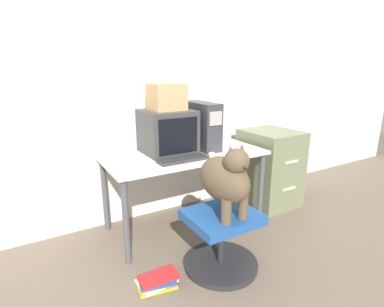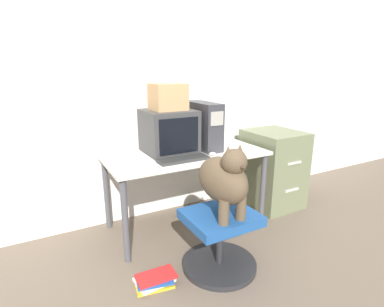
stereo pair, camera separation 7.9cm
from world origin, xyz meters
TOP-DOWN VIEW (x-y plane):
  - ground_plane at (0.00, 0.00)m, footprint 12.00×12.00m
  - wall_back at (0.00, 0.76)m, footprint 8.00×0.05m
  - desk at (0.00, 0.35)m, footprint 1.44×0.69m
  - crt_monitor at (-0.12, 0.46)m, footprint 0.44×0.43m
  - pc_tower at (0.23, 0.43)m, footprint 0.17×0.47m
  - keyboard at (-0.13, 0.15)m, footprint 0.43×0.14m
  - computer_mouse at (0.17, 0.16)m, footprint 0.06×0.05m
  - office_chair at (-0.08, -0.35)m, footprint 0.56×0.56m
  - dog at (-0.08, -0.38)m, footprint 0.26×0.48m
  - filing_cabinet at (1.03, 0.31)m, footprint 0.52×0.59m
  - cardboard_box at (-0.12, 0.46)m, footprint 0.29×0.26m
  - book_stack_floor at (-0.59, -0.31)m, footprint 0.29×0.23m

SIDE VIEW (x-z plane):
  - ground_plane at x=0.00m, z-range 0.00..0.00m
  - book_stack_floor at x=-0.59m, z-range 0.00..0.08m
  - office_chair at x=-0.08m, z-range 0.01..0.45m
  - filing_cabinet at x=1.03m, z-range 0.00..0.82m
  - desk at x=0.00m, z-range 0.28..0.99m
  - dog at x=-0.08m, z-range 0.45..0.99m
  - keyboard at x=-0.13m, z-range 0.71..0.74m
  - computer_mouse at x=0.17m, z-range 0.71..0.74m
  - crt_monitor at x=-0.12m, z-range 0.71..1.10m
  - pc_tower at x=0.23m, z-range 0.71..1.15m
  - cardboard_box at x=-0.12m, z-range 1.10..1.33m
  - wall_back at x=0.00m, z-range 0.00..2.60m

